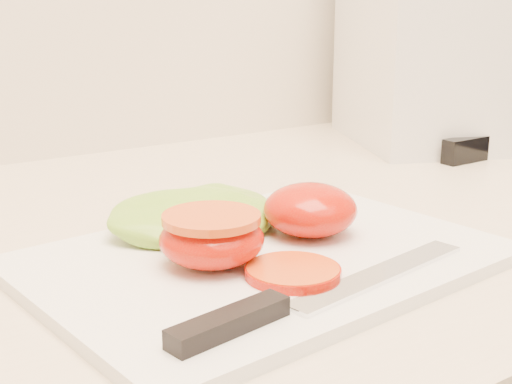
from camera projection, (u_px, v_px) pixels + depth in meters
cutting_board at (263, 259)px, 0.54m from camera, size 0.36×0.28×0.01m
tomato_half_dome at (310, 209)px, 0.57m from camera, size 0.08×0.08×0.04m
tomato_half_cut at (212, 237)px, 0.51m from camera, size 0.08×0.08×0.04m
tomato_slice_0 at (293, 272)px, 0.49m from camera, size 0.06×0.06×0.01m
lettuce_leaf_0 at (194, 217)px, 0.58m from camera, size 0.16×0.13×0.03m
lettuce_leaf_1 at (232, 207)px, 0.61m from camera, size 0.13×0.14×0.02m
knife at (295, 301)px, 0.44m from camera, size 0.26×0.05×0.01m
appliance at (433, 31)px, 0.95m from camera, size 0.28×0.31×0.30m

